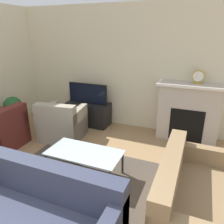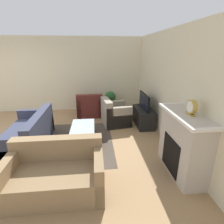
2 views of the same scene
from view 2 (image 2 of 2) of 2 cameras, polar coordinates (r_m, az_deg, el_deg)
The scene contains 13 objects.
wall_back at distance 4.63m, azimuth 17.54°, elevation 7.92°, with size 8.07×0.06×2.70m.
wall_left at distance 6.81m, azimuth -8.83°, elevation 11.96°, with size 0.06×7.26×2.70m.
area_rug at distance 4.61m, azimuth -11.24°, elevation -9.52°, with size 2.35×1.78×0.00m.
fireplace at distance 3.48m, azimuth 22.15°, elevation -9.18°, with size 1.29×0.48×1.18m.
tv_stand at distance 5.48m, azimuth 10.17°, elevation -1.54°, with size 1.02×0.46×0.54m.
tv at distance 5.33m, azimuth 10.46°, elevation 3.51°, with size 0.96×0.05×0.46m.
couch_sectional at distance 4.66m, azimuth -25.77°, elevation -6.92°, with size 1.83×0.92×0.82m.
couch_loveseat at distance 3.15m, azimuth -17.69°, elevation -18.89°, with size 0.86×1.52×0.82m.
armchair_by_window at distance 6.27m, azimuth -7.32°, elevation 1.54°, with size 0.87×0.91×0.82m.
armchair_accent at distance 5.45m, azimuth 0.87°, elevation -1.02°, with size 0.94×0.90×0.82m.
coffee_table at distance 4.43m, azimuth -9.55°, elevation -5.38°, with size 1.15×0.58×0.40m.
potted_plant at distance 6.61m, azimuth -0.56°, elevation 4.19°, with size 0.41×0.41×0.77m.
mantel_clock at distance 3.14m, azimuth 24.56°, elevation 1.41°, with size 0.24×0.07×0.27m.
Camera 2 is at (4.18, 2.48, 2.19)m, focal length 28.00 mm.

